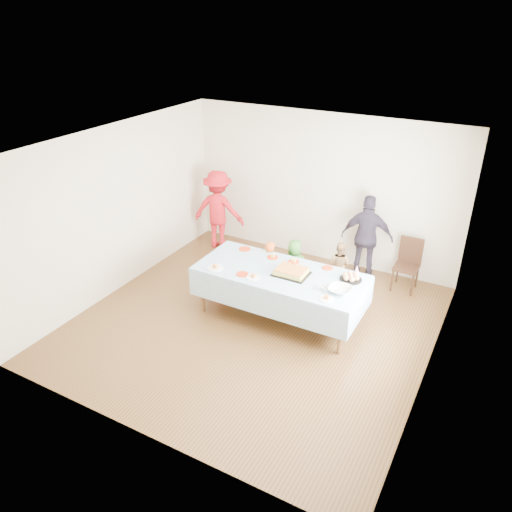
{
  "coord_description": "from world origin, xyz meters",
  "views": [
    {
      "loc": [
        3.01,
        -5.46,
        4.33
      ],
      "look_at": [
        -0.14,
        0.3,
        0.96
      ],
      "focal_mm": 35.0,
      "sensor_mm": 36.0,
      "label": 1
    }
  ],
  "objects": [
    {
      "name": "plate_white_mid",
      "position": [
        -0.02,
        -0.01,
        0.79
      ],
      "size": [
        0.19,
        0.19,
        0.01
      ],
      "primitive_type": "cylinder",
      "color": "white",
      "rests_on": "party_table"
    },
    {
      "name": "plate_red_far_d",
      "position": [
        0.82,
        0.77,
        0.79
      ],
      "size": [
        0.16,
        0.16,
        0.01
      ],
      "primitive_type": "cylinder",
      "color": "red",
      "rests_on": "party_table"
    },
    {
      "name": "plate_white_right",
      "position": [
        1.12,
        -0.05,
        0.79
      ],
      "size": [
        0.2,
        0.2,
        0.01
      ],
      "primitive_type": "cylinder",
      "color": "white",
      "rests_on": "party_table"
    },
    {
      "name": "room_walls",
      "position": [
        0.05,
        0.0,
        1.77
      ],
      "size": [
        5.04,
        5.04,
        2.72
      ],
      "color": "beige",
      "rests_on": "ground"
    },
    {
      "name": "adult_left",
      "position": [
        -1.89,
        2.0,
        0.77
      ],
      "size": [
        1.09,
        0.76,
        1.54
      ],
      "primitive_type": "imported",
      "rotation": [
        0.0,
        0.0,
        3.35
      ],
      "color": "red",
      "rests_on": "ground"
    },
    {
      "name": "fork_pile",
      "position": [
        0.97,
        0.17,
        0.81
      ],
      "size": [
        0.24,
        0.18,
        0.07
      ],
      "primitive_type": null,
      "color": "white",
      "rests_on": "party_table"
    },
    {
      "name": "toddler_mid",
      "position": [
        0.11,
        1.14,
        0.46
      ],
      "size": [
        0.5,
        0.38,
        0.92
      ],
      "primitive_type": "imported",
      "rotation": [
        0.0,
        0.0,
        3.34
      ],
      "color": "#326F25",
      "rests_on": "ground"
    },
    {
      "name": "party_table",
      "position": [
        0.25,
        0.33,
        0.72
      ],
      "size": [
        2.5,
        1.1,
        0.78
      ],
      "color": "#55301D",
      "rests_on": "ground"
    },
    {
      "name": "birthday_cake",
      "position": [
        0.42,
        0.35,
        0.82
      ],
      "size": [
        0.5,
        0.39,
        0.09
      ],
      "color": "black",
      "rests_on": "party_table"
    },
    {
      "name": "plate_white_left",
      "position": [
        -0.65,
        -0.03,
        0.79
      ],
      "size": [
        0.24,
        0.24,
        0.01
      ],
      "primitive_type": "cylinder",
      "color": "white",
      "rests_on": "party_table"
    },
    {
      "name": "toddler_left",
      "position": [
        -0.2,
        0.9,
        0.47
      ],
      "size": [
        0.37,
        0.28,
        0.93
      ],
      "primitive_type": "imported",
      "rotation": [
        0.0,
        0.0,
        2.98
      ],
      "color": "#CE4F19",
      "rests_on": "ground"
    },
    {
      "name": "adult_right",
      "position": [
        0.98,
        2.2,
        0.75
      ],
      "size": [
        0.92,
        0.51,
        1.49
      ],
      "primitive_type": "imported",
      "rotation": [
        0.0,
        0.0,
        3.31
      ],
      "color": "#312A3A",
      "rests_on": "ground"
    },
    {
      "name": "ground",
      "position": [
        0.0,
        0.0,
        0.0
      ],
      "size": [
        5.0,
        5.0,
        0.0
      ],
      "primitive_type": "plane",
      "color": "#4C3115",
      "rests_on": "ground"
    },
    {
      "name": "plate_red_far_c",
      "position": [
        0.3,
        0.71,
        0.79
      ],
      "size": [
        0.17,
        0.17,
        0.01
      ],
      "primitive_type": "cylinder",
      "color": "red",
      "rests_on": "party_table"
    },
    {
      "name": "dining_chair",
      "position": [
        1.72,
        2.15,
        0.49
      ],
      "size": [
        0.39,
        0.39,
        0.89
      ],
      "rotation": [
        0.0,
        0.0,
        -0.02
      ],
      "color": "black",
      "rests_on": "ground"
    },
    {
      "name": "rolls_tray",
      "position": [
        1.24,
        0.61,
        0.82
      ],
      "size": [
        0.32,
        0.32,
        0.1
      ],
      "color": "black",
      "rests_on": "party_table"
    },
    {
      "name": "plate_red_near",
      "position": [
        -0.2,
        -0.0,
        0.79
      ],
      "size": [
        0.18,
        0.18,
        0.01
      ],
      "primitive_type": "cylinder",
      "color": "red",
      "rests_on": "party_table"
    },
    {
      "name": "plate_red_far_b",
      "position": [
        -0.06,
        0.69,
        0.79
      ],
      "size": [
        0.18,
        0.18,
        0.01
      ],
      "primitive_type": "cylinder",
      "color": "red",
      "rests_on": "party_table"
    },
    {
      "name": "party_hat",
      "position": [
        1.26,
        0.79,
        0.85
      ],
      "size": [
        0.09,
        0.09,
        0.15
      ],
      "primitive_type": "cone",
      "color": "white",
      "rests_on": "party_table"
    },
    {
      "name": "plate_red_far_a",
      "position": [
        -0.58,
        0.73,
        0.79
      ],
      "size": [
        0.19,
        0.19,
        0.01
      ],
      "primitive_type": "cylinder",
      "color": "red",
      "rests_on": "party_table"
    },
    {
      "name": "punch_bowl",
      "position": [
        1.22,
        0.21,
        0.82
      ],
      "size": [
        0.31,
        0.31,
        0.08
      ],
      "primitive_type": "imported",
      "color": "silver",
      "rests_on": "party_table"
    },
    {
      "name": "toddler_right",
      "position": [
        0.71,
        1.65,
        0.4
      ],
      "size": [
        0.44,
        0.37,
        0.81
      ],
      "primitive_type": "imported",
      "rotation": [
        0.0,
        0.0,
        2.96
      ],
      "color": "#AC7F50",
      "rests_on": "ground"
    }
  ]
}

